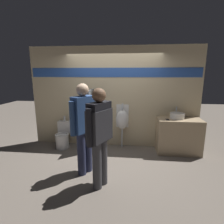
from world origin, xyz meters
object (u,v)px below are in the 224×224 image
(cell_phone, at_px, (167,119))
(sink_basin, at_px, (177,116))
(person_in_vest, at_px, (100,132))
(toilet, at_px, (63,137))
(person_with_lanyard, at_px, (84,126))
(urinal_near_counter, at_px, (122,120))

(cell_phone, bearing_deg, sink_basin, 32.60)
(sink_basin, xyz_separation_m, cell_phone, (-0.27, -0.17, -0.06))
(person_in_vest, bearing_deg, toilet, 67.37)
(sink_basin, bearing_deg, cell_phone, -147.40)
(person_in_vest, distance_m, person_with_lanyard, 0.55)
(urinal_near_counter, height_order, person_in_vest, person_in_vest)
(cell_phone, xyz_separation_m, person_in_vest, (-1.42, -1.47, 0.13))
(toilet, xyz_separation_m, person_with_lanyard, (0.93, -1.19, 0.71))
(urinal_near_counter, bearing_deg, person_with_lanyard, -116.98)
(cell_phone, xyz_separation_m, urinal_near_counter, (-1.12, 0.28, -0.11))
(urinal_near_counter, xyz_separation_m, toilet, (-1.61, -0.16, -0.49))
(sink_basin, bearing_deg, person_with_lanyard, -149.17)
(cell_phone, height_order, toilet, cell_phone)
(cell_phone, distance_m, urinal_near_counter, 1.16)
(sink_basin, height_order, toilet, sink_basin)
(cell_phone, distance_m, person_with_lanyard, 2.10)
(sink_basin, distance_m, cell_phone, 0.33)
(urinal_near_counter, bearing_deg, person_in_vest, -99.84)
(person_in_vest, bearing_deg, person_with_lanyard, 71.74)
(urinal_near_counter, relative_size, toilet, 1.45)
(toilet, bearing_deg, person_with_lanyard, -52.07)
(cell_phone, bearing_deg, person_with_lanyard, -149.44)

